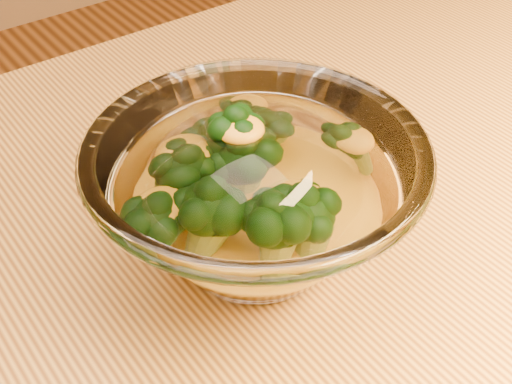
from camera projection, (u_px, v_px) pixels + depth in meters
table at (424, 344)px, 0.54m from camera, size 1.20×0.80×0.75m
glass_bowl at (256, 198)px, 0.45m from camera, size 0.21×0.21×0.09m
cheese_sauce at (256, 221)px, 0.46m from camera, size 0.11×0.11×0.03m
broccoli_heap at (243, 184)px, 0.44m from camera, size 0.15×0.14×0.07m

